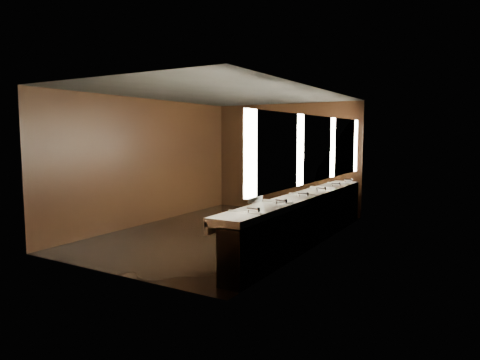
% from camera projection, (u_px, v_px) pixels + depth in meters
% --- Properties ---
extents(floor, '(6.00, 6.00, 0.00)m').
position_uv_depth(floor, '(223.00, 233.00, 8.73)').
color(floor, black).
rests_on(floor, ground).
extents(ceiling, '(4.00, 6.00, 0.02)m').
position_uv_depth(ceiling, '(223.00, 94.00, 8.44)').
color(ceiling, '#2D2D2B').
rests_on(ceiling, wall_back).
extents(wall_back, '(4.00, 0.02, 2.80)m').
position_uv_depth(wall_back, '(286.00, 158.00, 11.15)').
color(wall_back, black).
rests_on(wall_back, floor).
extents(wall_front, '(4.00, 0.02, 2.80)m').
position_uv_depth(wall_front, '(107.00, 177.00, 6.02)').
color(wall_front, black).
rests_on(wall_front, floor).
extents(wall_left, '(0.02, 6.00, 2.80)m').
position_uv_depth(wall_left, '(148.00, 161.00, 9.60)').
color(wall_left, black).
rests_on(wall_left, floor).
extents(wall_right, '(0.02, 6.00, 2.80)m').
position_uv_depth(wall_right, '(318.00, 169.00, 7.57)').
color(wall_right, black).
rests_on(wall_right, floor).
extents(sink_counter, '(0.55, 5.40, 1.01)m').
position_uv_depth(sink_counter, '(306.00, 218.00, 7.77)').
color(sink_counter, black).
rests_on(sink_counter, floor).
extents(mirror_band, '(0.06, 5.03, 1.15)m').
position_uv_depth(mirror_band, '(317.00, 149.00, 7.54)').
color(mirror_band, white).
rests_on(mirror_band, wall_right).
extents(person, '(0.55, 0.64, 1.49)m').
position_uv_depth(person, '(258.00, 207.00, 7.41)').
color(person, '#809CBF').
rests_on(person, floor).
extents(trash_bin, '(0.48, 0.48, 0.62)m').
position_uv_depth(trash_bin, '(279.00, 233.00, 7.34)').
color(trash_bin, black).
rests_on(trash_bin, floor).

